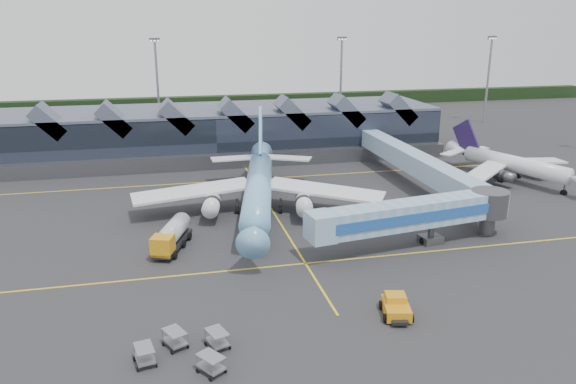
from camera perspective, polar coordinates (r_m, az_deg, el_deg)
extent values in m
plane|color=#242426|center=(71.05, 0.15, -4.68)|extent=(260.00, 260.00, 0.00)
cube|color=yellow|center=(63.90, 1.78, -7.26)|extent=(120.00, 0.25, 0.01)
cube|color=yellow|center=(97.12, -3.60, 1.31)|extent=(120.00, 0.25, 0.01)
cube|color=yellow|center=(80.21, -1.47, -2.10)|extent=(0.25, 60.00, 0.01)
cube|color=black|center=(176.60, -8.06, 8.98)|extent=(260.00, 4.00, 4.00)
cube|color=black|center=(114.81, -7.77, 5.95)|extent=(90.00, 20.00, 9.00)
cube|color=#51596C|center=(114.01, -7.87, 8.27)|extent=(90.00, 20.00, 0.60)
cube|color=#4F5055|center=(104.80, -7.12, 3.12)|extent=(90.00, 2.50, 2.60)
cube|color=#51596C|center=(108.33, -23.05, 6.67)|extent=(6.43, 6.00, 6.43)
cube|color=#51596C|center=(106.95, -17.22, 7.15)|extent=(6.43, 6.00, 6.43)
cube|color=#51596C|center=(106.69, -11.28, 7.56)|extent=(6.43, 6.00, 6.43)
cube|color=#51596C|center=(107.55, -5.37, 7.88)|extent=(6.43, 6.00, 6.43)
cube|color=#51596C|center=(109.53, 0.39, 8.12)|extent=(6.43, 6.00, 6.43)
cube|color=#51596C|center=(112.54, 5.91, 8.27)|extent=(6.43, 6.00, 6.43)
cube|color=#51596C|center=(116.53, 11.10, 8.35)|extent=(6.43, 6.00, 6.43)
cylinder|color=gray|center=(137.14, -13.09, 10.21)|extent=(0.56, 0.56, 22.00)
cube|color=#4F5055|center=(136.35, -13.41, 14.80)|extent=(2.40, 0.50, 0.90)
cylinder|color=gray|center=(144.32, 5.38, 10.89)|extent=(0.56, 0.56, 22.00)
cube|color=#4F5055|center=(143.57, 5.51, 15.26)|extent=(2.40, 0.50, 0.90)
cylinder|color=gray|center=(159.63, 19.63, 10.59)|extent=(0.56, 0.56, 22.00)
cube|color=#4F5055|center=(158.96, 20.04, 14.52)|extent=(2.40, 0.50, 0.90)
cylinder|color=#6FB0E1|center=(77.81, -3.04, 0.33)|extent=(9.57, 29.78, 3.66)
cone|color=#6FB0E1|center=(61.39, -3.50, -4.34)|extent=(4.61, 5.72, 3.66)
cube|color=black|center=(60.52, -3.53, -3.89)|extent=(1.43, 0.61, 0.48)
cone|color=#6FB0E1|center=(95.32, -2.73, 3.64)|extent=(4.95, 7.38, 3.66)
cube|color=white|center=(80.01, -9.72, 0.09)|extent=(17.14, 7.31, 1.21)
cube|color=white|center=(79.43, 3.76, 0.18)|extent=(17.17, 13.01, 1.21)
cylinder|color=white|center=(76.71, -7.73, -1.27)|extent=(3.25, 5.44, 2.27)
cylinder|color=white|center=(76.31, 1.62, -1.22)|extent=(3.25, 5.44, 2.27)
cube|color=#6FB0E1|center=(92.85, -2.79, 5.69)|extent=(2.32, 9.26, 10.08)
cube|color=white|center=(94.31, -5.49, 3.43)|extent=(7.74, 3.27, 0.24)
cube|color=white|center=(94.08, 0.00, 3.48)|extent=(8.16, 5.97, 0.24)
cylinder|color=#4F5055|center=(65.61, -3.35, -5.61)|extent=(0.27, 0.27, 2.12)
cylinder|color=#4F5055|center=(80.05, -5.21, -1.41)|extent=(0.27, 0.27, 2.12)
cylinder|color=#4F5055|center=(79.85, -0.75, -1.38)|extent=(0.27, 0.27, 2.12)
cylinder|color=black|center=(65.87, -3.34, -6.16)|extent=(0.70, 1.41, 1.36)
cylinder|color=white|center=(102.50, 22.09, 2.64)|extent=(9.19, 19.21, 2.77)
cone|color=white|center=(109.49, 17.06, 4.12)|extent=(4.11, 5.12, 2.77)
cube|color=white|center=(98.00, 19.42, 2.01)|extent=(11.33, 9.93, 0.93)
cube|color=white|center=(108.35, 23.69, 2.91)|extent=(11.65, 3.97, 0.93)
cylinder|color=#4F5055|center=(98.56, 21.19, 1.49)|extent=(2.75, 3.72, 1.72)
cylinder|color=#4F5055|center=(105.53, 24.00, 2.14)|extent=(2.75, 3.72, 1.72)
cube|color=#261644|center=(108.29, 17.62, 5.32)|extent=(2.50, 6.01, 6.76)
cube|color=white|center=(106.64, 16.30, 3.85)|extent=(5.48, 4.56, 0.23)
cube|color=white|center=(111.35, 18.44, 4.20)|extent=(5.46, 2.47, 0.23)
cylinder|color=#4F5055|center=(98.28, 26.24, 0.21)|extent=(0.26, 0.26, 1.61)
cylinder|color=#4F5055|center=(101.61, 20.80, 1.38)|extent=(0.26, 0.26, 1.61)
cylinder|color=#4F5055|center=(105.36, 22.34, 1.74)|extent=(0.26, 0.26, 1.61)
cylinder|color=black|center=(98.42, 26.20, -0.07)|extent=(0.74, 1.11, 1.03)
cube|color=#7EB7D2|center=(68.50, 12.30, -2.21)|extent=(21.67, 6.39, 3.11)
cube|color=#2256AB|center=(67.22, 13.07, -2.64)|extent=(21.20, 3.34, 1.29)
cube|color=#7EB7D2|center=(62.96, 3.30, -3.56)|extent=(3.27, 3.81, 3.21)
cylinder|color=#4F5055|center=(70.96, 14.36, -3.46)|extent=(0.75, 0.75, 4.17)
cube|color=#4F5055|center=(71.53, 14.27, -4.67)|extent=(2.86, 2.50, 0.96)
cylinder|color=black|center=(70.97, 13.55, -4.88)|extent=(0.57, 1.02, 0.96)
cylinder|color=black|center=(72.17, 14.95, -4.62)|extent=(0.57, 1.02, 0.96)
cylinder|color=#4F5055|center=(75.49, 19.78, -1.04)|extent=(4.71, 4.71, 3.21)
cylinder|color=#4F5055|center=(76.13, 19.62, -2.53)|extent=(1.93, 1.93, 4.17)
cube|color=black|center=(68.96, -11.66, -5.08)|extent=(5.20, 9.16, 0.49)
cube|color=orange|center=(65.64, -12.61, -5.33)|extent=(2.96, 2.84, 2.17)
cube|color=black|center=(64.77, -12.86, -5.19)|extent=(2.10, 0.87, 0.99)
cylinder|color=silver|center=(69.53, -11.43, -3.70)|extent=(4.05, 6.15, 2.27)
sphere|color=silver|center=(72.08, -10.74, -2.91)|extent=(2.17, 2.17, 2.17)
sphere|color=silver|center=(67.00, -12.17, -4.56)|extent=(2.17, 2.17, 2.17)
cylinder|color=black|center=(66.87, -13.43, -6.15)|extent=(0.66, 1.05, 0.99)
cylinder|color=black|center=(66.10, -11.41, -6.30)|extent=(0.66, 1.05, 0.99)
cylinder|color=black|center=(69.87, -12.49, -5.06)|extent=(0.66, 1.05, 0.99)
cylinder|color=black|center=(69.12, -10.55, -5.18)|extent=(0.66, 1.05, 0.99)
cylinder|color=black|center=(72.03, -11.87, -4.33)|extent=(0.66, 1.05, 0.99)
cylinder|color=black|center=(71.31, -9.98, -4.44)|extent=(0.66, 1.05, 0.99)
cube|color=orange|center=(54.06, 10.93, -11.54)|extent=(3.06, 4.14, 1.03)
cube|color=orange|center=(54.23, 10.86, -10.50)|extent=(2.19, 2.04, 0.72)
cube|color=black|center=(52.50, 11.31, -12.81)|extent=(1.60, 1.13, 0.31)
cylinder|color=black|center=(52.93, 9.86, -12.52)|extent=(0.49, 0.88, 0.83)
cylinder|color=black|center=(53.37, 12.44, -12.41)|extent=(0.49, 0.88, 0.83)
cylinder|color=black|center=(55.07, 9.44, -11.25)|extent=(0.49, 0.88, 0.83)
cylinder|color=black|center=(55.50, 11.91, -11.16)|extent=(0.49, 0.88, 0.83)
cube|color=gray|center=(49.57, -11.39, -14.64)|extent=(2.18, 2.55, 0.15)
cube|color=gray|center=(49.09, -11.46, -13.71)|extent=(2.18, 2.55, 0.08)
cylinder|color=black|center=(50.64, -11.03, -14.37)|extent=(0.26, 0.37, 0.35)
cube|color=gray|center=(48.97, -7.18, -14.85)|extent=(2.03, 2.51, 0.15)
cube|color=gray|center=(48.48, -7.23, -13.91)|extent=(2.03, 2.51, 0.08)
cylinder|color=black|center=(50.03, -6.79, -14.57)|extent=(0.23, 0.37, 0.35)
cube|color=gray|center=(47.99, -14.34, -16.02)|extent=(1.78, 2.40, 0.15)
cube|color=gray|center=(47.50, -14.43, -15.07)|extent=(1.78, 2.40, 0.08)
cylinder|color=black|center=(48.94, -13.60, -15.76)|extent=(0.19, 0.37, 0.35)
cube|color=gray|center=(46.02, -7.81, -17.18)|extent=(2.36, 2.57, 0.15)
cube|color=gray|center=(45.50, -7.86, -16.20)|extent=(2.36, 2.57, 0.08)
cylinder|color=black|center=(47.12, -7.71, -16.81)|extent=(0.30, 0.36, 0.35)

